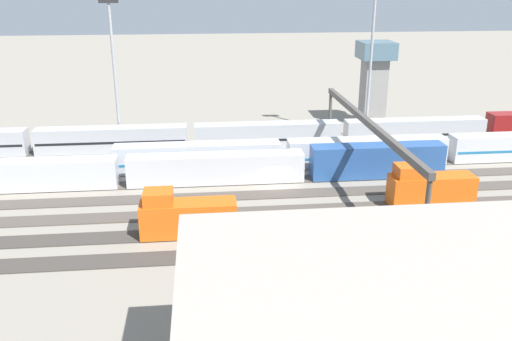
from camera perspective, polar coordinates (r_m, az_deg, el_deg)
ground_plane at (r=69.70m, az=2.21°, el=-1.78°), size 400.00×400.00×0.00m
track_bed_0 at (r=86.06m, az=0.58°, el=2.53°), size 140.00×2.80×0.12m
track_bed_1 at (r=81.33m, az=0.98°, el=1.49°), size 140.00×2.80×0.12m
track_bed_2 at (r=76.64m, az=1.43°, el=0.32°), size 140.00×2.80×0.12m
track_bed_3 at (r=71.99m, az=1.93°, el=-1.01°), size 140.00×2.80×0.12m
track_bed_4 at (r=67.39m, az=2.50°, el=-2.51°), size 140.00×2.80×0.12m
track_bed_5 at (r=62.85m, az=3.16°, el=-4.24°), size 140.00×2.80×0.12m
track_bed_6 at (r=58.39m, az=3.92°, el=-6.23°), size 140.00×2.80×0.12m
track_bed_7 at (r=54.02m, az=4.82°, el=-8.54°), size 140.00×2.80×0.12m
train_on_track_2 at (r=79.01m, az=11.66°, el=1.98°), size 71.40×3.06×3.80m
train_on_track_3 at (r=70.67m, az=-5.51°, el=0.28°), size 66.40×3.00×4.40m
train_on_track_6 at (r=56.77m, az=-7.45°, el=-4.81°), size 10.00×3.00×5.00m
train_on_track_0 at (r=85.36m, az=-0.21°, el=3.79°), size 114.80×3.06×4.40m
train_on_track_5 at (r=66.78m, az=17.86°, el=-1.78°), size 10.00×3.00×5.00m
light_mast_0 at (r=88.46m, az=12.38°, el=15.53°), size 2.80×0.70×31.55m
light_mast_2 at (r=85.50m, az=-14.94°, el=12.14°), size 2.80×0.70×23.25m
signal_gantry at (r=69.76m, az=11.69°, el=4.53°), size 0.70×40.00×8.80m
control_tower at (r=100.39m, az=12.41°, el=9.64°), size 6.00×6.00×14.94m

